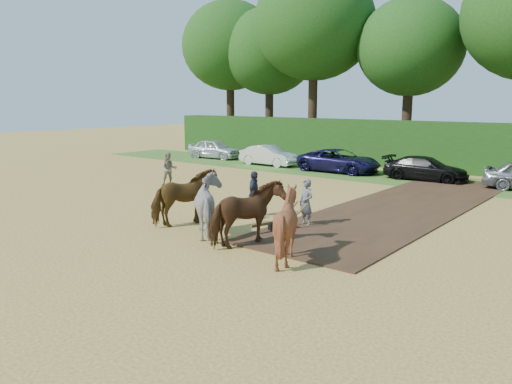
{
  "coord_description": "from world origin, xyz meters",
  "views": [
    {
      "loc": [
        9.28,
        -12.24,
        4.27
      ],
      "look_at": [
        -0.54,
        -0.11,
        1.4
      ],
      "focal_mm": 35.0,
      "sensor_mm": 36.0,
      "label": 1
    }
  ],
  "objects_px": {
    "spectator_near": "(169,169)",
    "plough_team": "(232,210)",
    "spectator_far": "(254,194)",
    "parked_cars": "(491,173)"
  },
  "relations": [
    {
      "from": "spectator_far",
      "to": "spectator_near",
      "type": "bearing_deg",
      "value": 47.21
    },
    {
      "from": "plough_team",
      "to": "spectator_near",
      "type": "bearing_deg",
      "value": 149.04
    },
    {
      "from": "spectator_near",
      "to": "plough_team",
      "type": "distance_m",
      "value": 10.7
    },
    {
      "from": "spectator_near",
      "to": "spectator_far",
      "type": "relative_size",
      "value": 0.99
    },
    {
      "from": "plough_team",
      "to": "parked_cars",
      "type": "bearing_deg",
      "value": 76.64
    },
    {
      "from": "spectator_far",
      "to": "parked_cars",
      "type": "bearing_deg",
      "value": -47.27
    },
    {
      "from": "spectator_far",
      "to": "plough_team",
      "type": "distance_m",
      "value": 3.36
    },
    {
      "from": "plough_team",
      "to": "parked_cars",
      "type": "height_order",
      "value": "plough_team"
    },
    {
      "from": "spectator_far",
      "to": "plough_team",
      "type": "xyz_separation_m",
      "value": [
        1.55,
        -2.98,
        0.12
      ]
    },
    {
      "from": "spectator_near",
      "to": "parked_cars",
      "type": "xyz_separation_m",
      "value": [
        12.81,
        9.77,
        -0.14
      ]
    }
  ]
}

